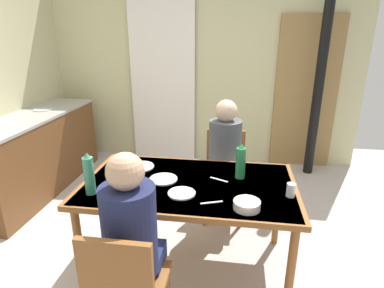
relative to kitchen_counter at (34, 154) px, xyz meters
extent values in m
plane|color=#BBB1AC|center=(1.75, -0.97, -0.45)|extent=(5.96, 5.96, 0.00)
cube|color=beige|center=(1.75, 1.32, 0.86)|extent=(4.36, 0.10, 2.63)
cube|color=olive|center=(3.19, 1.24, 0.55)|extent=(0.80, 0.05, 2.00)
cylinder|color=black|center=(3.28, 0.97, 0.86)|extent=(0.12, 0.12, 2.63)
cube|color=white|center=(1.26, 1.22, 0.65)|extent=(0.90, 0.03, 2.21)
cube|color=brown|center=(0.00, 0.00, -0.02)|extent=(0.60, 1.93, 0.87)
cube|color=#9E9E99|center=(0.00, 0.00, 0.43)|extent=(0.61, 1.97, 0.03)
cylinder|color=#B7B7BC|center=(0.00, 0.29, 0.45)|extent=(0.21, 0.21, 0.01)
cube|color=brown|center=(1.98, -1.03, 0.26)|extent=(1.57, 0.92, 0.04)
cube|color=#E3A58C|center=(1.98, -1.03, 0.28)|extent=(1.50, 0.88, 0.00)
cylinder|color=brown|center=(1.27, -1.42, -0.10)|extent=(0.06, 0.06, 0.69)
cylinder|color=brown|center=(2.69, -1.42, -0.10)|extent=(0.06, 0.06, 0.69)
cylinder|color=brown|center=(1.27, -0.64, -0.10)|extent=(0.06, 0.06, 0.69)
cylinder|color=brown|center=(2.69, -0.64, -0.10)|extent=(0.06, 0.06, 0.69)
cube|color=brown|center=(1.76, -1.77, 0.00)|extent=(0.40, 0.40, 0.04)
cube|color=brown|center=(1.76, -1.95, 0.21)|extent=(0.38, 0.04, 0.42)
cube|color=brown|center=(2.21, -0.29, 0.00)|extent=(0.40, 0.40, 0.04)
cube|color=brown|center=(2.21, -0.11, 0.21)|extent=(0.38, 0.04, 0.42)
cylinder|color=brown|center=(2.38, -0.46, -0.25)|extent=(0.04, 0.04, 0.41)
cylinder|color=brown|center=(2.04, -0.46, -0.25)|extent=(0.04, 0.04, 0.41)
cylinder|color=brown|center=(2.38, -0.12, -0.25)|extent=(0.04, 0.04, 0.41)
cylinder|color=brown|center=(2.04, -0.12, -0.25)|extent=(0.04, 0.04, 0.41)
cube|color=#1B244E|center=(1.76, -1.61, 0.06)|extent=(0.30, 0.22, 0.12)
cylinder|color=#1E2347|center=(1.76, -1.72, 0.32)|extent=(0.30, 0.30, 0.52)
sphere|color=tan|center=(1.76, -1.72, 0.67)|extent=(0.20, 0.20, 0.20)
cube|color=#48534E|center=(2.21, -0.45, 0.06)|extent=(0.30, 0.22, 0.12)
cylinder|color=#4C5156|center=(2.21, -0.34, 0.32)|extent=(0.30, 0.30, 0.52)
sphere|color=beige|center=(2.21, -0.34, 0.67)|extent=(0.20, 0.20, 0.20)
cylinder|color=#378E69|center=(1.34, -1.29, 0.42)|extent=(0.07, 0.07, 0.27)
cone|color=#3F8164|center=(1.34, -1.29, 0.57)|extent=(0.05, 0.05, 0.04)
cylinder|color=#278044|center=(2.35, -0.89, 0.40)|extent=(0.07, 0.07, 0.24)
cone|color=#21893B|center=(2.35, -0.89, 0.54)|extent=(0.05, 0.05, 0.03)
cylinder|color=silver|center=(2.40, -1.34, 0.31)|extent=(0.17, 0.17, 0.05)
cylinder|color=white|center=(1.54, -0.82, 0.29)|extent=(0.22, 0.22, 0.01)
cylinder|color=white|center=(1.78, -1.02, 0.29)|extent=(0.21, 0.21, 0.01)
cylinder|color=white|center=(1.96, -1.21, 0.29)|extent=(0.19, 0.19, 0.01)
cylinder|color=silver|center=(1.72, -1.24, 0.33)|extent=(0.06, 0.06, 0.10)
cylinder|color=silver|center=(2.69, -1.14, 0.33)|extent=(0.06, 0.06, 0.09)
cube|color=silver|center=(2.20, -0.95, 0.29)|extent=(0.14, 0.08, 0.00)
cube|color=silver|center=(2.17, -1.30, 0.29)|extent=(0.15, 0.07, 0.00)
camera|label=1|loc=(2.31, -3.11, 1.34)|focal=29.59mm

